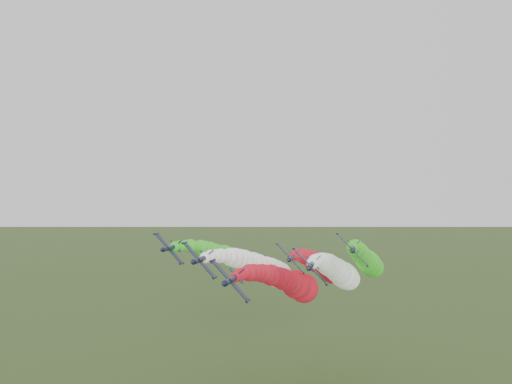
% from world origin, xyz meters
% --- Properties ---
extents(jet_lead, '(12.81, 64.37, 17.64)m').
position_xyz_m(jet_lead, '(-3.98, 35.49, 32.78)').
color(jet_lead, black).
rests_on(jet_lead, ground).
extents(jet_inner_left, '(12.72, 64.29, 17.56)m').
position_xyz_m(jet_inner_left, '(-12.31, 44.82, 34.78)').
color(jet_inner_left, black).
rests_on(jet_inner_left, ground).
extents(jet_inner_right, '(12.16, 63.72, 16.99)m').
position_xyz_m(jet_inner_right, '(7.05, 45.04, 34.39)').
color(jet_inner_right, black).
rests_on(jet_inner_right, ground).
extents(jet_outer_left, '(12.09, 63.65, 16.92)m').
position_xyz_m(jet_outer_left, '(-23.23, 56.21, 35.79)').
color(jet_outer_left, black).
rests_on(jet_outer_left, ground).
extents(jet_outer_right, '(12.14, 63.70, 16.97)m').
position_xyz_m(jet_outer_right, '(14.16, 55.82, 36.37)').
color(jet_outer_right, black).
rests_on(jet_outer_right, ground).
extents(jet_trail, '(12.59, 64.16, 17.43)m').
position_xyz_m(jet_trail, '(1.45, 64.51, 33.25)').
color(jet_trail, black).
rests_on(jet_trail, ground).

